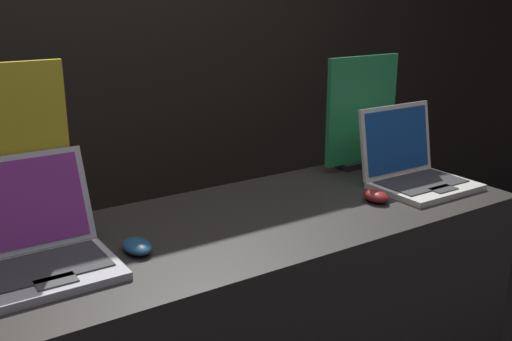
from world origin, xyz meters
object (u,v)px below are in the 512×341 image
object	(u,v)px
laptop_back	(414,168)
mouse_back	(376,196)
promo_stand_front	(13,160)
promo_stand_back	(361,115)
laptop_front	(38,245)
mouse_front	(137,246)

from	to	relation	value
laptop_back	mouse_back	world-z (taller)	laptop_back
promo_stand_front	promo_stand_back	distance (m)	1.29
laptop_front	laptop_back	size ratio (longest dim) A/B	1.03
laptop_front	promo_stand_back	xyz separation A→B (m)	(1.29, 0.22, 0.15)
laptop_back	mouse_back	xyz separation A→B (m)	(-0.24, -0.06, -0.04)
mouse_front	laptop_back	distance (m)	1.05
laptop_front	laptop_back	xyz separation A→B (m)	(1.29, -0.06, 0.00)
mouse_front	promo_stand_back	world-z (taller)	promo_stand_back
promo_stand_front	mouse_back	bearing A→B (deg)	-15.60
mouse_front	laptop_back	xyz separation A→B (m)	(1.05, -0.01, 0.05)
mouse_front	promo_stand_back	xyz separation A→B (m)	(1.05, 0.27, 0.19)
laptop_back	mouse_back	size ratio (longest dim) A/B	3.45
laptop_front	mouse_back	size ratio (longest dim) A/B	3.56
laptop_front	promo_stand_front	size ratio (longest dim) A/B	0.71
mouse_front	mouse_back	world-z (taller)	mouse_back
mouse_front	mouse_back	xyz separation A→B (m)	(0.81, -0.06, 0.00)
laptop_front	laptop_back	world-z (taller)	laptop_back
mouse_front	mouse_back	size ratio (longest dim) A/B	1.12
laptop_front	promo_stand_back	world-z (taller)	promo_stand_back
mouse_front	promo_stand_front	xyz separation A→B (m)	(-0.24, 0.23, 0.22)
laptop_back	promo_stand_back	size ratio (longest dim) A/B	0.78
laptop_front	mouse_back	world-z (taller)	laptop_front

